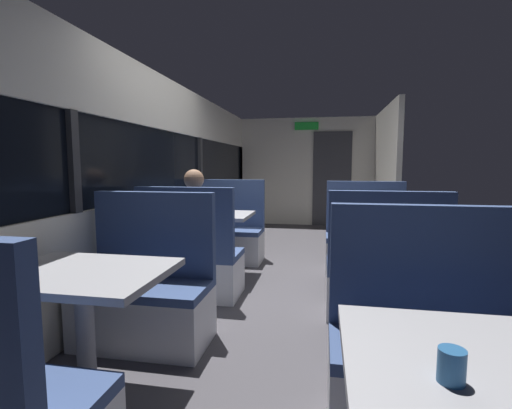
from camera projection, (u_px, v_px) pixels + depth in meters
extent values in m
cube|color=#423F44|center=(286.00, 288.00, 3.94)|extent=(3.30, 9.20, 0.02)
cube|color=beige|center=(158.00, 238.00, 4.14)|extent=(0.08, 8.40, 0.95)
cube|color=beige|center=(154.00, 100.00, 3.98)|extent=(0.08, 8.40, 0.60)
cube|color=black|center=(155.00, 163.00, 4.05)|extent=(0.03, 8.40, 0.75)
cube|color=#2D2D30|center=(73.00, 162.00, 2.68)|extent=(0.06, 0.08, 0.75)
cube|color=#2D2D30|center=(200.00, 163.00, 5.42)|extent=(0.06, 0.08, 0.75)
cube|color=#2D2D30|center=(241.00, 164.00, 8.16)|extent=(0.06, 0.08, 0.75)
cube|color=beige|center=(306.00, 172.00, 7.92)|extent=(2.90, 0.08, 2.30)
cube|color=#333338|center=(332.00, 179.00, 7.78)|extent=(0.80, 0.04, 2.00)
cube|color=green|center=(307.00, 126.00, 7.75)|extent=(0.50, 0.03, 0.16)
cube|color=beige|center=(385.00, 174.00, 6.48)|extent=(0.08, 2.40, 2.30)
cylinder|color=#9E9EA3|center=(86.00, 339.00, 2.01)|extent=(0.10, 0.10, 0.70)
cube|color=#99999E|center=(82.00, 274.00, 1.97)|extent=(0.90, 0.70, 0.04)
cube|color=silver|center=(144.00, 317.00, 2.68)|extent=(0.95, 0.50, 0.39)
cube|color=#384C7A|center=(143.00, 288.00, 2.65)|extent=(0.95, 0.50, 0.06)
cube|color=#384C7A|center=(155.00, 234.00, 2.82)|extent=(0.95, 0.08, 0.65)
cylinder|color=#9E9EA3|center=(213.00, 246.00, 4.31)|extent=(0.10, 0.10, 0.70)
cube|color=#99999E|center=(212.00, 215.00, 4.27)|extent=(0.90, 0.70, 0.04)
cube|color=silver|center=(193.00, 276.00, 3.68)|extent=(0.95, 0.50, 0.39)
cube|color=#384C7A|center=(193.00, 254.00, 3.66)|extent=(0.95, 0.50, 0.06)
cube|color=#384C7A|center=(184.00, 222.00, 3.42)|extent=(0.95, 0.08, 0.65)
cube|color=silver|center=(227.00, 247.00, 4.97)|extent=(0.95, 0.50, 0.39)
cube|color=#384C7A|center=(227.00, 231.00, 4.95)|extent=(0.95, 0.50, 0.06)
cube|color=#384C7A|center=(231.00, 203.00, 5.12)|extent=(0.95, 0.08, 0.65)
cube|color=#99999E|center=(501.00, 367.00, 1.07)|extent=(0.90, 0.70, 0.04)
cube|color=silver|center=(428.00, 396.00, 1.77)|extent=(0.95, 0.50, 0.39)
cube|color=#384C7A|center=(431.00, 352.00, 1.74)|extent=(0.95, 0.50, 0.06)
cube|color=#384C7A|center=(423.00, 267.00, 1.91)|extent=(0.95, 0.08, 0.65)
cylinder|color=#9E9EA3|center=(373.00, 257.00, 3.79)|extent=(0.10, 0.10, 0.70)
cube|color=#99999E|center=(374.00, 222.00, 3.75)|extent=(0.90, 0.70, 0.04)
cube|color=silver|center=(382.00, 294.00, 3.17)|extent=(0.95, 0.50, 0.39)
cube|color=#384C7A|center=(383.00, 268.00, 3.14)|extent=(0.95, 0.50, 0.06)
cube|color=#384C7A|center=(389.00, 232.00, 2.90)|extent=(0.95, 0.08, 0.65)
cube|color=silver|center=(365.00, 256.00, 4.46)|extent=(0.95, 0.50, 0.39)
cube|color=#384C7A|center=(366.00, 238.00, 4.43)|extent=(0.95, 0.50, 0.06)
cube|color=#384C7A|center=(365.00, 207.00, 4.60)|extent=(0.95, 0.08, 0.65)
cube|color=#26262D|center=(193.00, 273.00, 3.68)|extent=(0.30, 0.36, 0.45)
cube|color=#3F598C|center=(194.00, 220.00, 3.67)|extent=(0.34, 0.22, 0.60)
sphere|color=#8C664C|center=(194.00, 179.00, 3.65)|extent=(0.20, 0.20, 0.20)
cylinder|color=#3F598C|center=(182.00, 215.00, 3.88)|extent=(0.07, 0.28, 0.07)
cylinder|color=#3F598C|center=(218.00, 216.00, 3.81)|extent=(0.07, 0.28, 0.07)
cylinder|color=#26598C|center=(452.00, 366.00, 0.95)|extent=(0.07, 0.07, 0.09)
cylinder|color=#26598C|center=(229.00, 210.00, 4.21)|extent=(0.07, 0.07, 0.09)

